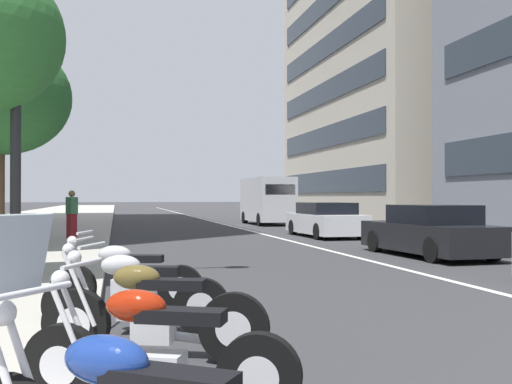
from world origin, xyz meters
name	(u,v)px	position (x,y,z in m)	size (l,w,h in m)	color
sidewalk_right_plaza	(21,226)	(30.00, 10.83, 0.07)	(160.00, 9.07, 0.15)	#A39E93
lane_centre_stripe	(214,222)	(35.00, 0.00, 0.00)	(110.00, 0.16, 0.01)	silver
motorcycle_under_tarp	(155,355)	(1.72, 5.81, 0.41)	(1.01, 1.98, 1.08)	black
motorcycle_mid_row	(151,316)	(3.09, 5.75, 0.43)	(0.96, 2.13, 1.11)	black
motorcycle_nearest_camera	(133,297)	(4.29, 5.89, 0.42)	(0.82, 2.12, 1.10)	black
motorcycle_second_in_row	(125,280)	(5.74, 5.96, 0.41)	(0.82, 2.08, 1.09)	black
car_mid_block_traffic	(430,232)	(11.63, -2.03, 0.63)	(4.63, 1.99, 1.36)	black
car_following_behind	(325,220)	(19.65, -1.99, 0.65)	(4.69, 1.97, 1.36)	silver
delivery_van_ahead	(267,200)	(30.51, -2.38, 1.42)	(5.37, 2.11, 2.67)	silver
street_lamp_with_banners	(37,12)	(8.31, 7.43, 4.81)	(1.26, 2.35, 7.60)	#232326
street_tree_near_plaza_corner	(1,97)	(14.42, 9.10, 4.26)	(3.68, 3.68, 5.69)	#473323
pedestrian_on_plaza	(72,214)	(18.74, 7.56, 0.98)	(0.48, 0.43, 1.65)	maroon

